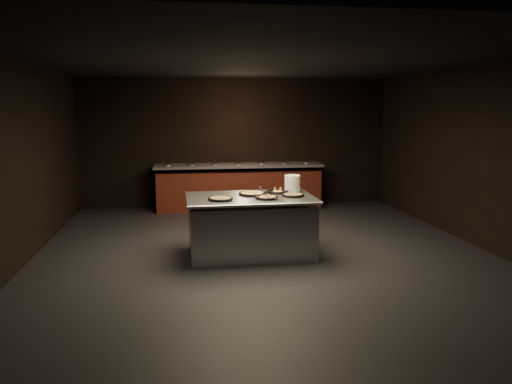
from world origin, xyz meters
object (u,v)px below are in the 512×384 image
serving_counter (250,227)px  pan_veggie_whole (220,199)px  plate_stack (292,184)px  pan_cheese_whole (253,193)px

serving_counter → pan_veggie_whole: pan_veggie_whole is taller
serving_counter → plate_stack: 1.00m
serving_counter → pan_cheese_whole: (0.06, 0.15, 0.50)m
plate_stack → pan_veggie_whole: 1.32m
serving_counter → pan_cheese_whole: pan_cheese_whole is taller
serving_counter → pan_cheese_whole: size_ratio=4.44×
plate_stack → pan_cheese_whole: 0.70m
pan_veggie_whole → pan_cheese_whole: size_ratio=0.83×
serving_counter → pan_veggie_whole: (-0.47, -0.23, 0.50)m
serving_counter → pan_veggie_whole: size_ratio=5.34×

